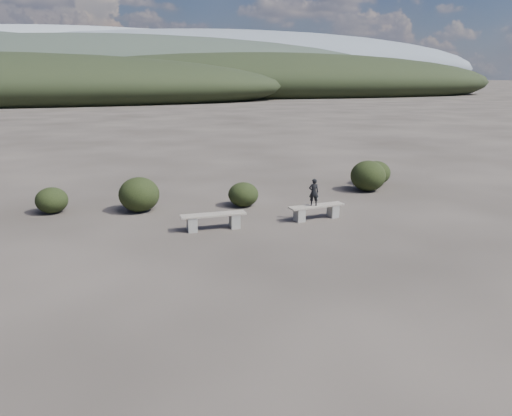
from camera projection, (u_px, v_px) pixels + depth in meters
name	position (u px, v px, depth m)	size (l,w,h in m)	color
ground	(323.00, 299.00, 10.36)	(1200.00, 1200.00, 0.00)	#2C2622
bench_left	(213.00, 220.00, 15.00)	(1.97, 0.43, 0.49)	gray
bench_right	(316.00, 211.00, 16.10)	(1.91, 0.62, 0.47)	gray
seated_person	(314.00, 192.00, 15.89)	(0.32, 0.21, 0.88)	black
shrub_a	(52.00, 200.00, 16.82)	(1.07, 1.07, 0.87)	black
shrub_b	(139.00, 194.00, 16.98)	(1.38, 1.38, 1.18)	black
shrub_c	(243.00, 194.00, 17.69)	(1.08, 1.08, 0.86)	black
shrub_d	(368.00, 176.00, 20.06)	(1.40, 1.40, 1.23)	black
shrub_e	(376.00, 173.00, 21.27)	(1.22, 1.22, 1.01)	black
mountain_ridges	(100.00, 67.00, 320.46)	(500.00, 400.00, 56.00)	black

